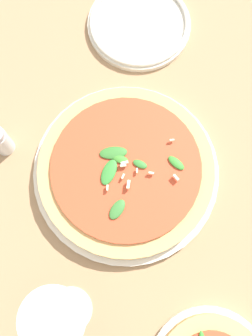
% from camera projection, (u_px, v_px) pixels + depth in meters
% --- Properties ---
extents(ground_plane, '(6.00, 6.00, 0.00)m').
position_uv_depth(ground_plane, '(145.00, 181.00, 0.65)').
color(ground_plane, '#9E7A56').
extents(pizza_arugula_main, '(0.31, 0.31, 0.05)m').
position_uv_depth(pizza_arugula_main, '(126.00, 170.00, 0.64)').
color(pizza_arugula_main, silver).
rests_on(pizza_arugula_main, ground_plane).
extents(wine_glass, '(0.08, 0.08, 0.16)m').
position_uv_depth(wine_glass, '(58.00, 317.00, 0.49)').
color(wine_glass, white).
rests_on(wine_glass, ground_plane).
extents(side_plate_white, '(0.19, 0.19, 0.02)m').
position_uv_depth(side_plate_white, '(139.00, 24.00, 0.72)').
color(side_plate_white, silver).
rests_on(side_plate_white, ground_plane).
extents(shaker_pepper, '(0.03, 0.03, 0.07)m').
position_uv_depth(shaker_pepper, '(0.00, 141.00, 0.64)').
color(shaker_pepper, silver).
rests_on(shaker_pepper, ground_plane).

